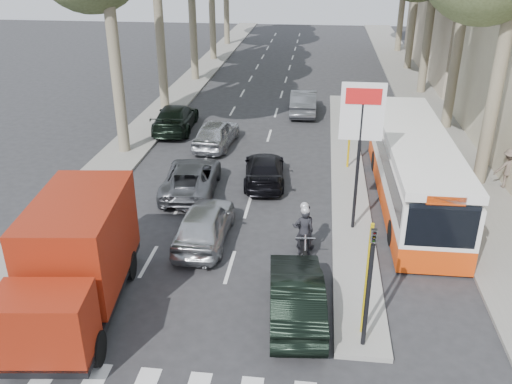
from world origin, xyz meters
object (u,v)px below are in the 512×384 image
silver_hatchback (204,223)px  city_bus (413,167)px  motorcycle (304,230)px  dark_hatchback (296,295)px  red_truck (76,259)px

silver_hatchback → city_bus: city_bus is taller
city_bus → motorcycle: size_ratio=5.08×
dark_hatchback → silver_hatchback: bearing=-53.4°
red_truck → city_bus: red_truck is taller
silver_hatchback → motorcycle: 3.56m
motorcycle → dark_hatchback: bearing=-96.1°
silver_hatchback → red_truck: size_ratio=0.67×
city_bus → motorcycle: bearing=-133.3°
red_truck → city_bus: (10.51, 8.54, -0.17)m
dark_hatchback → motorcycle: motorcycle is taller
silver_hatchback → dark_hatchback: bearing=132.2°
silver_hatchback → motorcycle: motorcycle is taller
dark_hatchback → city_bus: (4.29, 8.08, 0.86)m
city_bus → motorcycle: 6.25m
red_truck → motorcycle: (6.30, 3.99, -0.87)m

